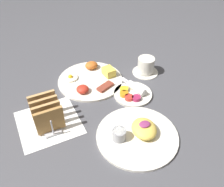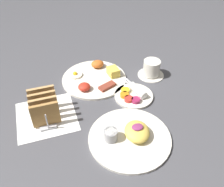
{
  "view_description": "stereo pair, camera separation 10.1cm",
  "coord_description": "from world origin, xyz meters",
  "px_view_note": "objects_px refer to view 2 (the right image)",
  "views": [
    {
      "loc": [
        -0.29,
        -0.65,
        0.68
      ],
      "look_at": [
        0.05,
        0.04,
        0.03
      ],
      "focal_mm": 40.0,
      "sensor_mm": 36.0,
      "label": 1
    },
    {
      "loc": [
        -0.2,
        -0.69,
        0.68
      ],
      "look_at": [
        0.05,
        0.04,
        0.03
      ],
      "focal_mm": 40.0,
      "sensor_mm": 36.0,
      "label": 2
    }
  ],
  "objects_px": {
    "toast_rack": "(44,107)",
    "coffee_cup": "(151,69)",
    "plate_foreground": "(130,136)",
    "plate_breakfast": "(95,77)",
    "plate_condiments": "(134,95)"
  },
  "relations": [
    {
      "from": "coffee_cup",
      "to": "plate_condiments",
      "type": "bearing_deg",
      "value": -139.0
    },
    {
      "from": "toast_rack",
      "to": "coffee_cup",
      "type": "distance_m",
      "value": 0.51
    },
    {
      "from": "toast_rack",
      "to": "plate_foreground",
      "type": "bearing_deg",
      "value": -37.33
    },
    {
      "from": "toast_rack",
      "to": "coffee_cup",
      "type": "bearing_deg",
      "value": 13.39
    },
    {
      "from": "plate_condiments",
      "to": "coffee_cup",
      "type": "relative_size",
      "value": 1.49
    },
    {
      "from": "toast_rack",
      "to": "coffee_cup",
      "type": "height_order",
      "value": "toast_rack"
    },
    {
      "from": "plate_condiments",
      "to": "plate_foreground",
      "type": "distance_m",
      "value": 0.22
    },
    {
      "from": "plate_breakfast",
      "to": "toast_rack",
      "type": "relative_size",
      "value": 1.95
    },
    {
      "from": "plate_condiments",
      "to": "toast_rack",
      "type": "bearing_deg",
      "value": -179.77
    },
    {
      "from": "plate_breakfast",
      "to": "coffee_cup",
      "type": "height_order",
      "value": "coffee_cup"
    },
    {
      "from": "plate_condiments",
      "to": "toast_rack",
      "type": "relative_size",
      "value": 1.21
    },
    {
      "from": "plate_foreground",
      "to": "plate_breakfast",
      "type": "bearing_deg",
      "value": 93.69
    },
    {
      "from": "plate_condiments",
      "to": "toast_rack",
      "type": "xyz_separation_m",
      "value": [
        -0.36,
        -0.0,
        0.04
      ]
    },
    {
      "from": "toast_rack",
      "to": "coffee_cup",
      "type": "xyz_separation_m",
      "value": [
        0.49,
        0.12,
        -0.02
      ]
    },
    {
      "from": "plate_breakfast",
      "to": "toast_rack",
      "type": "bearing_deg",
      "value": -144.8
    }
  ]
}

